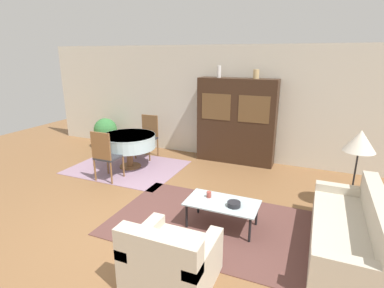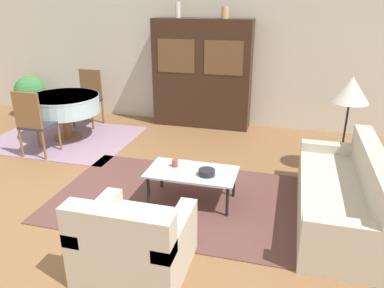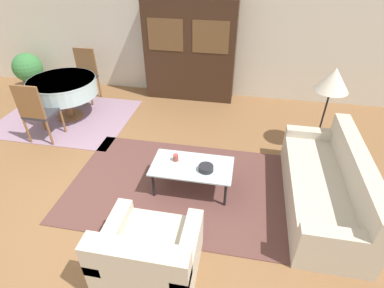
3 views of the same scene
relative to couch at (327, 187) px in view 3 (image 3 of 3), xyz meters
name	(u,v)px [view 3 (image 3 of 3)]	position (x,y,z in m)	size (l,w,h in m)	color
ground_plane	(105,205)	(-2.77, -0.53, -0.30)	(14.00, 14.00, 0.00)	brown
wall_back	(169,28)	(-2.77, 3.10, 1.05)	(10.00, 0.06, 2.70)	beige
area_rug	(182,186)	(-1.86, 0.00, -0.29)	(3.09, 1.96, 0.01)	brown
dining_rug	(67,117)	(-4.43, 1.48, -0.29)	(2.40, 1.85, 0.01)	gray
couch	(327,187)	(0.00, 0.00, 0.00)	(0.82, 2.04, 0.82)	beige
armchair	(149,257)	(-1.89, -1.35, 0.00)	(0.93, 0.83, 0.79)	beige
coffee_table	(192,168)	(-1.71, -0.02, 0.07)	(1.06, 0.58, 0.39)	black
display_cabinet	(190,51)	(-2.29, 2.84, 0.69)	(1.81, 0.42, 1.97)	#382316
dining_table	(63,87)	(-4.38, 1.52, 0.32)	(1.19, 1.19, 0.76)	brown
dining_chair_near	(36,110)	(-4.38, 0.70, 0.29)	(0.44, 0.44, 1.04)	brown
dining_chair_far	(85,72)	(-4.38, 2.34, 0.29)	(0.44, 0.44, 1.04)	brown
floor_lamp	(333,82)	(0.10, 1.32, 0.86)	(0.49, 0.49, 1.36)	black
cup	(176,158)	(-1.94, 0.05, 0.15)	(0.07, 0.07, 0.09)	#9E4238
bowl	(206,168)	(-1.52, -0.08, 0.14)	(0.19, 0.19, 0.07)	#232328
potted_plant	(28,69)	(-5.85, 2.54, 0.17)	(0.62, 0.62, 0.82)	#4C4C51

